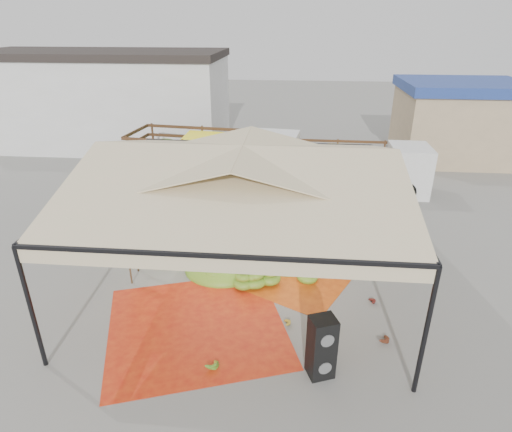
# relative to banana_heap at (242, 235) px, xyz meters

# --- Properties ---
(ground) EXTENTS (90.00, 90.00, 0.00)m
(ground) POSITION_rel_banana_heap_xyz_m (0.25, -1.43, -0.65)
(ground) COLOR slate
(ground) RESTS_ON ground
(canopy_tent) EXTENTS (8.10, 8.10, 4.00)m
(canopy_tent) POSITION_rel_banana_heap_xyz_m (0.25, -1.43, 2.65)
(canopy_tent) COLOR black
(canopy_tent) RESTS_ON ground
(building_white) EXTENTS (14.30, 6.30, 5.40)m
(building_white) POSITION_rel_banana_heap_xyz_m (-9.75, 12.57, 2.07)
(building_white) COLOR silver
(building_white) RESTS_ON ground
(building_tan) EXTENTS (6.30, 5.30, 4.10)m
(building_tan) POSITION_rel_banana_heap_xyz_m (10.25, 11.57, 1.43)
(building_tan) COLOR tan
(building_tan) RESTS_ON ground
(tarp_left) EXTENTS (5.34, 5.21, 0.01)m
(tarp_left) POSITION_rel_banana_heap_xyz_m (-0.68, -3.82, -0.64)
(tarp_left) COLOR red
(tarp_left) RESTS_ON ground
(tarp_right) EXTENTS (5.62, 5.71, 0.01)m
(tarp_right) POSITION_rel_banana_heap_xyz_m (1.58, -0.45, -0.64)
(tarp_right) COLOR orange
(tarp_right) RESTS_ON ground
(banana_heap) EXTENTS (7.09, 6.32, 1.29)m
(banana_heap) POSITION_rel_banana_heap_xyz_m (0.00, 0.00, 0.00)
(banana_heap) COLOR #467F1A
(banana_heap) RESTS_ON ground
(hand_yellow_a) EXTENTS (0.54, 0.50, 0.20)m
(hand_yellow_a) POSITION_rel_banana_heap_xyz_m (-0.08, -5.13, -0.55)
(hand_yellow_a) COLOR gold
(hand_yellow_a) RESTS_ON ground
(hand_yellow_b) EXTENTS (0.44, 0.39, 0.18)m
(hand_yellow_b) POSITION_rel_banana_heap_xyz_m (1.52, -3.57, -0.56)
(hand_yellow_b) COLOR gold
(hand_yellow_b) RESTS_ON ground
(hand_red_a) EXTENTS (0.61, 0.58, 0.22)m
(hand_red_a) POSITION_rel_banana_heap_xyz_m (3.84, -3.94, -0.54)
(hand_red_a) COLOR #5E2D15
(hand_red_a) RESTS_ON ground
(hand_red_b) EXTENTS (0.43, 0.37, 0.17)m
(hand_red_b) POSITION_rel_banana_heap_xyz_m (3.79, -2.45, -0.56)
(hand_red_b) COLOR #561713
(hand_red_b) RESTS_ON ground
(hand_green) EXTENTS (0.59, 0.59, 0.21)m
(hand_green) POSITION_rel_banana_heap_xyz_m (-0.07, -5.13, -0.54)
(hand_green) COLOR #407919
(hand_green) RESTS_ON ground
(hanging_bunches) EXTENTS (4.74, 0.24, 0.20)m
(hanging_bunches) POSITION_rel_banana_heap_xyz_m (-0.02, -0.64, 1.97)
(hanging_bunches) COLOR #5A841B
(hanging_bunches) RESTS_ON ground
(speaker_stack) EXTENTS (0.66, 0.62, 1.46)m
(speaker_stack) POSITION_rel_banana_heap_xyz_m (2.33, -5.13, 0.08)
(speaker_stack) COLOR black
(speaker_stack) RESTS_ON ground
(banana_leaves) EXTENTS (0.96, 1.36, 3.70)m
(banana_leaves) POSITION_rel_banana_heap_xyz_m (-2.82, -1.82, -0.65)
(banana_leaves) COLOR #3E771F
(banana_leaves) RESTS_ON ground
(vendor) EXTENTS (0.70, 0.54, 1.69)m
(vendor) POSITION_rel_banana_heap_xyz_m (-0.78, 2.72, 0.20)
(vendor) COLOR gray
(vendor) RESTS_ON ground
(truck_left) EXTENTS (7.60, 3.36, 2.53)m
(truck_left) POSITION_rel_banana_heap_xyz_m (-1.69, 5.91, 0.91)
(truck_left) COLOR #4A2718
(truck_left) RESTS_ON ground
(truck_right) EXTENTS (6.16, 2.24, 2.10)m
(truck_right) POSITION_rel_banana_heap_xyz_m (4.54, 5.99, 0.65)
(truck_right) COLOR #52391B
(truck_right) RESTS_ON ground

